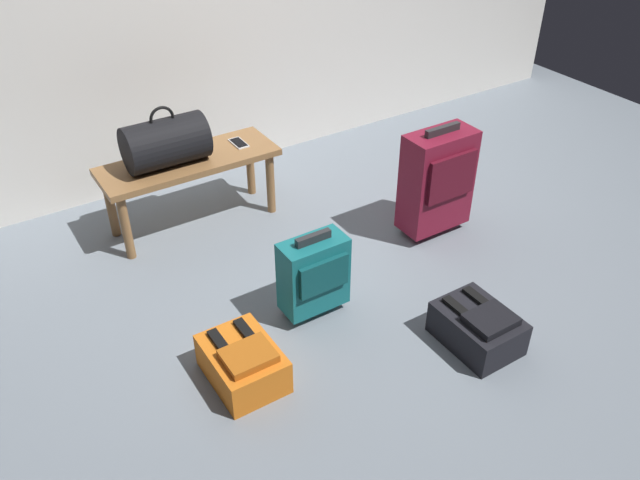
# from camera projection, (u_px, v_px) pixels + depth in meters

# --- Properties ---
(ground_plane) EXTENTS (6.60, 6.60, 0.00)m
(ground_plane) POSITION_uv_depth(u_px,v_px,m) (355.00, 285.00, 3.37)
(ground_plane) COLOR slate
(bench) EXTENTS (1.00, 0.36, 0.42)m
(bench) POSITION_uv_depth(u_px,v_px,m) (190.00, 169.00, 3.64)
(bench) COLOR olive
(bench) RESTS_ON ground
(duffel_bag_black) EXTENTS (0.44, 0.26, 0.34)m
(duffel_bag_black) POSITION_uv_depth(u_px,v_px,m) (166.00, 142.00, 3.48)
(duffel_bag_black) COLOR black
(duffel_bag_black) RESTS_ON bench
(cell_phone) EXTENTS (0.07, 0.14, 0.01)m
(cell_phone) POSITION_uv_depth(u_px,v_px,m) (239.00, 143.00, 3.75)
(cell_phone) COLOR silver
(cell_phone) RESTS_ON bench
(suitcase_upright_burgundy) EXTENTS (0.40, 0.22, 0.66)m
(suitcase_upright_burgundy) POSITION_uv_depth(u_px,v_px,m) (437.00, 180.00, 3.58)
(suitcase_upright_burgundy) COLOR maroon
(suitcase_upright_burgundy) RESTS_ON ground
(suitcase_small_teal) EXTENTS (0.32, 0.19, 0.46)m
(suitcase_small_teal) POSITION_uv_depth(u_px,v_px,m) (314.00, 274.00, 3.05)
(suitcase_small_teal) COLOR #14666B
(suitcase_small_teal) RESTS_ON ground
(backpack_dark) EXTENTS (0.28, 0.38, 0.21)m
(backpack_dark) POSITION_uv_depth(u_px,v_px,m) (478.00, 327.00, 2.96)
(backpack_dark) COLOR black
(backpack_dark) RESTS_ON ground
(backpack_orange) EXTENTS (0.28, 0.38, 0.21)m
(backpack_orange) POSITION_uv_depth(u_px,v_px,m) (243.00, 363.00, 2.78)
(backpack_orange) COLOR orange
(backpack_orange) RESTS_ON ground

